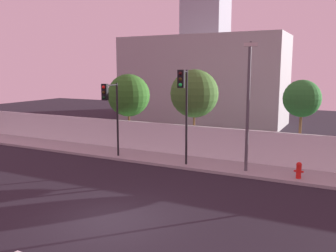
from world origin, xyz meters
name	(u,v)px	position (x,y,z in m)	size (l,w,h in m)	color
ground_plane	(110,220)	(0.00, 0.00, 0.00)	(80.00, 80.00, 0.00)	black
sidewalk	(198,164)	(0.00, 8.20, 0.07)	(36.00, 2.40, 0.15)	#969696
perimeter_wall	(207,142)	(0.00, 9.49, 1.05)	(36.00, 0.18, 1.80)	silver
traffic_light_left	(111,104)	(-4.81, 6.84, 3.30)	(0.35, 1.52, 4.28)	black
traffic_light_center	(184,97)	(-0.41, 7.10, 3.79)	(0.35, 1.11, 5.04)	black
street_lamp_curbside	(248,97)	(2.81, 7.53, 3.88)	(0.80, 1.73, 6.29)	#4C4C51
fire_hydrant	(299,170)	(5.30, 7.61, 0.57)	(0.44, 0.26, 0.78)	red
roadside_tree_leftmost	(129,95)	(-6.17, 10.81, 3.47)	(2.86, 2.86, 4.90)	brown
roadside_tree_midleft	(194,94)	(-1.37, 10.81, 3.73)	(2.97, 2.97, 5.22)	brown
roadside_tree_midright	(302,99)	(4.89, 10.81, 3.64)	(2.02, 2.02, 4.67)	brown
low_building_distant	(202,80)	(-5.89, 23.49, 4.16)	(15.87, 6.00, 8.32)	#9C9C9C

